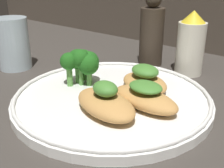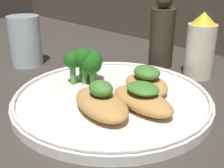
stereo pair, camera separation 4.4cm
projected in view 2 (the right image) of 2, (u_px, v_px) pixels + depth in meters
The scene contains 9 objects.
ground_plane at pixel (112, 106), 45.85cm from camera, with size 180.00×180.00×1.00cm, color #3D3833.
plate at pixel (112, 98), 45.27cm from camera, with size 31.63×31.63×2.00cm.
grilled_meat_front at pixel (101, 102), 39.30cm from camera, with size 12.41×8.92×4.73cm.
grilled_meat_middle at pixel (143, 98), 40.47cm from camera, with size 11.68×6.65×3.87cm.
grilled_meat_back at pixel (146, 82), 45.98cm from camera, with size 10.72×9.20×4.34cm.
broccoli_bunch at pixel (86, 61), 48.53cm from camera, with size 6.00×6.34×6.39cm.
sauce_bottle at pixel (200, 47), 54.34cm from camera, with size 5.54×5.54×12.83cm.
pepper_grinder at pixel (162, 34), 60.03cm from camera, with size 5.20×5.20×15.86cm.
drinking_glass at pixel (24, 41), 61.16cm from camera, with size 6.83×6.83×10.85cm.
Camera 2 is at (29.19, -28.54, 20.68)cm, focal length 45.00 mm.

